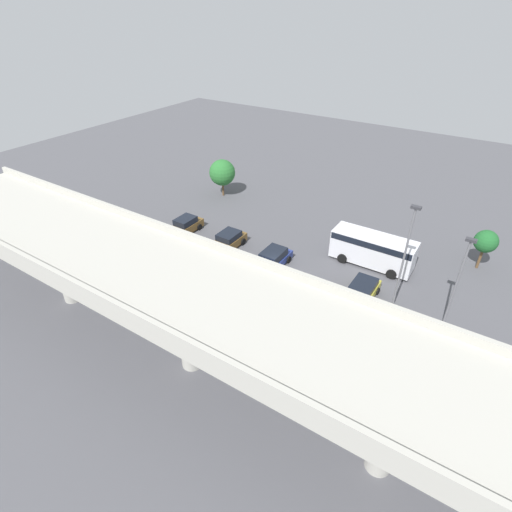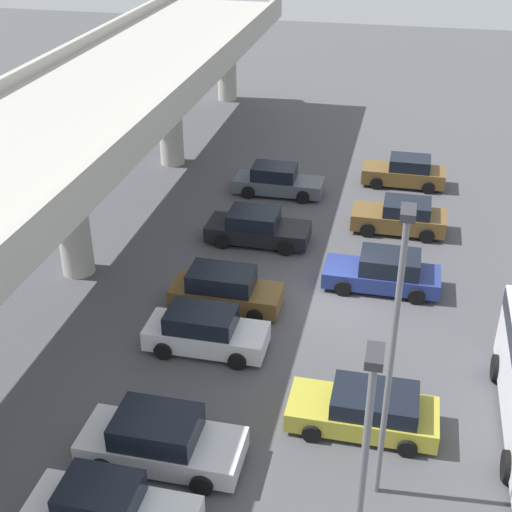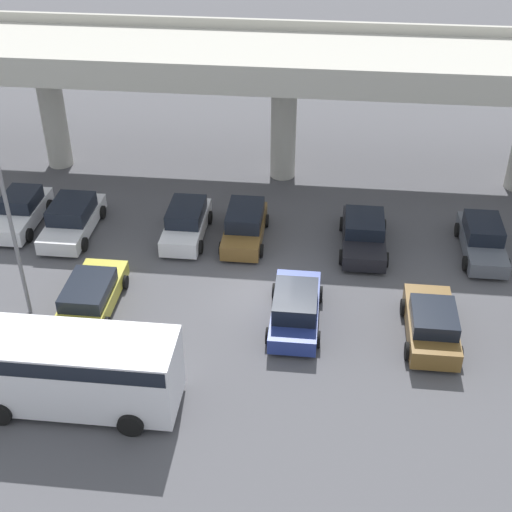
{
  "view_description": "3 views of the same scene",
  "coord_description": "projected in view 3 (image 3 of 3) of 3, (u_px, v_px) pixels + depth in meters",
  "views": [
    {
      "loc": [
        -13.85,
        24.69,
        20.94
      ],
      "look_at": [
        1.51,
        1.09,
        2.65
      ],
      "focal_mm": 28.0,
      "sensor_mm": 36.0,
      "label": 1
    },
    {
      "loc": [
        -24.35,
        -1.95,
        15.78
      ],
      "look_at": [
        -1.13,
        3.21,
        2.38
      ],
      "focal_mm": 50.0,
      "sensor_mm": 36.0,
      "label": 2
    },
    {
      "loc": [
        2.4,
        -24.47,
        18.63
      ],
      "look_at": [
        -0.35,
        0.84,
        1.49
      ],
      "focal_mm": 50.0,
      "sensor_mm": 36.0,
      "label": 3
    }
  ],
  "objects": [
    {
      "name": "shuttle_bus",
      "position": [
        71.0,
        366.0,
        24.56
      ],
      "size": [
        7.46,
        2.73,
        2.95
      ],
      "rotation": [
        0.0,
        0.0,
        3.14
      ],
      "color": "silver",
      "rests_on": "ground_plane"
    },
    {
      "name": "highway_overpass",
      "position": [
        285.0,
        69.0,
        36.72
      ],
      "size": [
        52.78,
        7.93,
        7.57
      ],
      "color": "#ADAAA0",
      "rests_on": "ground_plane"
    },
    {
      "name": "parked_car_2",
      "position": [
        91.0,
        295.0,
        29.71
      ],
      "size": [
        2.19,
        4.67,
        1.43
      ],
      "rotation": [
        0.0,
        0.0,
        1.57
      ],
      "color": "gold",
      "rests_on": "ground_plane"
    },
    {
      "name": "parked_car_1",
      "position": [
        72.0,
        219.0,
        34.7
      ],
      "size": [
        2.24,
        4.84,
        1.64
      ],
      "rotation": [
        0.0,
        0.0,
        -1.57
      ],
      "color": "silver",
      "rests_on": "ground_plane"
    },
    {
      "name": "parked_car_7",
      "position": [
        432.0,
        324.0,
        28.05
      ],
      "size": [
        2.14,
        4.41,
        1.58
      ],
      "rotation": [
        0.0,
        0.0,
        1.57
      ],
      "color": "brown",
      "rests_on": "ground_plane"
    },
    {
      "name": "lamp_post_mid_lot",
      "position": [
        7.0,
        205.0,
        27.0
      ],
      "size": [
        0.7,
        0.35,
        8.89
      ],
      "color": "slate",
      "rests_on": "ground_plane"
    },
    {
      "name": "parked_car_5",
      "position": [
        295.0,
        308.0,
        28.9
      ],
      "size": [
        2.14,
        4.78,
        1.61
      ],
      "rotation": [
        0.0,
        0.0,
        1.57
      ],
      "color": "navy",
      "rests_on": "ground_plane"
    },
    {
      "name": "parked_car_3",
      "position": [
        186.0,
        222.0,
        34.4
      ],
      "size": [
        2.03,
        4.41,
        1.61
      ],
      "rotation": [
        0.0,
        0.0,
        -1.57
      ],
      "color": "silver",
      "rests_on": "ground_plane"
    },
    {
      "name": "parked_car_4",
      "position": [
        245.0,
        225.0,
        34.14
      ],
      "size": [
        2.05,
        4.38,
        1.65
      ],
      "rotation": [
        0.0,
        0.0,
        -1.57
      ],
      "color": "brown",
      "rests_on": "ground_plane"
    },
    {
      "name": "parked_car_0",
      "position": [
        21.0,
        211.0,
        35.31
      ],
      "size": [
        1.98,
        4.54,
        1.66
      ],
      "rotation": [
        0.0,
        0.0,
        -1.57
      ],
      "color": "silver",
      "rests_on": "ground_plane"
    },
    {
      "name": "parked_car_6",
      "position": [
        364.0,
        234.0,
        33.62
      ],
      "size": [
        2.23,
        4.74,
        1.54
      ],
      "rotation": [
        0.0,
        0.0,
        -1.57
      ],
      "color": "black",
      "rests_on": "ground_plane"
    },
    {
      "name": "ground_plane",
      "position": [
        262.0,
        296.0,
        30.8
      ],
      "size": [
        110.14,
        110.14,
        0.0
      ],
      "primitive_type": "plane",
      "color": "#4C4C51"
    },
    {
      "name": "parked_car_8",
      "position": [
        482.0,
        239.0,
        33.21
      ],
      "size": [
        2.01,
        4.69,
        1.59
      ],
      "rotation": [
        0.0,
        0.0,
        -1.57
      ],
      "color": "#515660",
      "rests_on": "ground_plane"
    }
  ]
}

